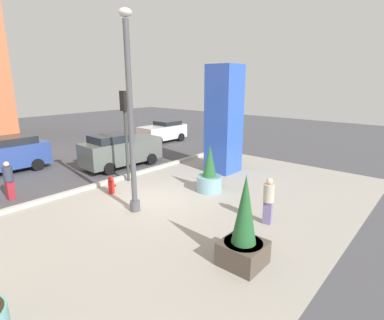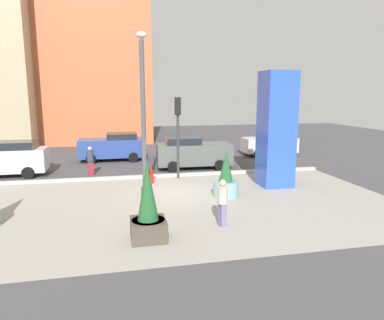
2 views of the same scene
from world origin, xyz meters
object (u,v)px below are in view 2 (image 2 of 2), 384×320
potted_plant_mid_plaza (226,180)px  car_passing_lane (193,153)px  pedestrian_by_curb (223,201)px  pedestrian_on_sidewalk (90,160)px  traffic_light_far_side (178,124)px  lamp_post (143,119)px  potted_plant_by_pillar (148,210)px  car_curb_west (5,159)px  car_intersection (113,147)px  car_curb_east (270,144)px  fire_hydrant (151,176)px  art_pillar_blue (276,130)px

potted_plant_mid_plaza → car_passing_lane: potted_plant_mid_plaza is taller
pedestrian_by_curb → pedestrian_on_sidewalk: bearing=118.4°
traffic_light_far_side → pedestrian_by_curb: bearing=-88.1°
pedestrian_on_sidewalk → pedestrian_by_curb: bearing=-61.6°
lamp_post → potted_plant_by_pillar: lamp_post is taller
car_passing_lane → car_curb_west: car_curb_west is taller
potted_plant_by_pillar → car_intersection: (-1.05, 13.88, -0.01)m
car_curb_east → car_curb_west: 17.22m
potted_plant_by_pillar → fire_hydrant: 7.06m
car_curb_west → pedestrian_by_curb: (9.32, -9.64, -0.06)m
art_pillar_blue → car_intersection: bearing=131.9°
lamp_post → art_pillar_blue: size_ratio=1.26×
potted_plant_mid_plaza → fire_hydrant: 4.23m
potted_plant_mid_plaza → pedestrian_by_curb: size_ratio=1.28×
fire_hydrant → traffic_light_far_side: traffic_light_far_side is taller
traffic_light_far_side → car_passing_lane: traffic_light_far_side is taller
car_passing_lane → pedestrian_by_curb: (-1.07, -9.52, -0.06)m
potted_plant_by_pillar → car_curb_east: potted_plant_by_pillar is taller
traffic_light_far_side → car_intersection: (-3.36, 6.07, -1.96)m
art_pillar_blue → car_curb_east: bearing=66.9°
car_curb_east → pedestrian_by_curb: pedestrian_by_curb is taller
fire_hydrant → pedestrian_by_curb: size_ratio=0.46×
car_intersection → potted_plant_mid_plaza: bearing=-64.2°
potted_plant_mid_plaza → lamp_post: bearing=166.6°
art_pillar_blue → car_curb_east: 9.11m
lamp_post → traffic_light_far_side: lamp_post is taller
potted_plant_mid_plaza → car_curb_west: (-10.51, 6.26, 0.22)m
traffic_light_far_side → pedestrian_on_sidewalk: (-4.58, 1.73, -2.02)m
potted_plant_by_pillar → car_intersection: potted_plant_by_pillar is taller
car_curb_west → pedestrian_on_sidewalk: 4.56m
lamp_post → car_curb_west: (-7.07, 5.44, -2.42)m
car_passing_lane → pedestrian_by_curb: size_ratio=2.78×
pedestrian_by_curb → car_passing_lane: bearing=83.6°
potted_plant_by_pillar → car_curb_east: bearing=53.1°
lamp_post → pedestrian_on_sidewalk: lamp_post is taller
lamp_post → car_curb_west: 9.25m
fire_hydrant → car_intersection: 7.15m
pedestrian_on_sidewalk → car_curb_west: bearing=171.0°
potted_plant_by_pillar → potted_plant_mid_plaza: 5.47m
car_intersection → pedestrian_by_curb: car_intersection is taller
art_pillar_blue → car_passing_lane: (-3.02, 4.81, -1.78)m
traffic_light_far_side → pedestrian_on_sidewalk: 5.30m
art_pillar_blue → fire_hydrant: bearing=164.0°
car_curb_east → pedestrian_by_curb: size_ratio=2.38×
lamp_post → car_curb_west: bearing=142.4°
lamp_post → traffic_light_far_side: (2.01, 3.00, -0.48)m
traffic_light_far_side → car_passing_lane: 3.30m
car_curb_east → fire_hydrant: bearing=-145.1°
art_pillar_blue → pedestrian_on_sidewalk: (-8.92, 4.22, -1.86)m
lamp_post → car_curb_west: size_ratio=1.57×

